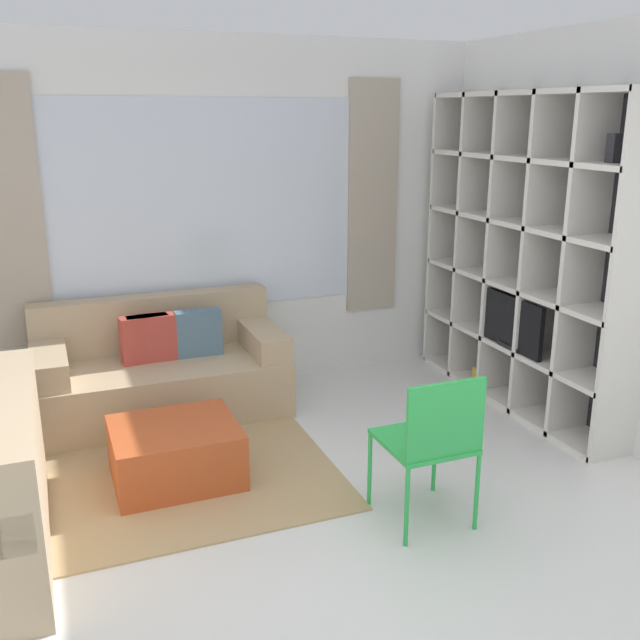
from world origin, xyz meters
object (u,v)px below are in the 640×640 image
couch_main (161,372)px  folding_chair (432,437)px  shelving_unit (526,256)px  ottoman (176,453)px

couch_main → folding_chair: (1.07, -2.05, 0.21)m
shelving_unit → folding_chair: 2.06m
couch_main → ottoman: couch_main is taller
folding_chair → couch_main: bearing=-62.5°
couch_main → folding_chair: size_ratio=2.03×
shelving_unit → folding_chair: size_ratio=2.65×
couch_main → ottoman: bearing=-95.4°
shelving_unit → ottoman: 2.85m
folding_chair → ottoman: bearing=-40.1°
couch_main → ottoman: 1.08m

